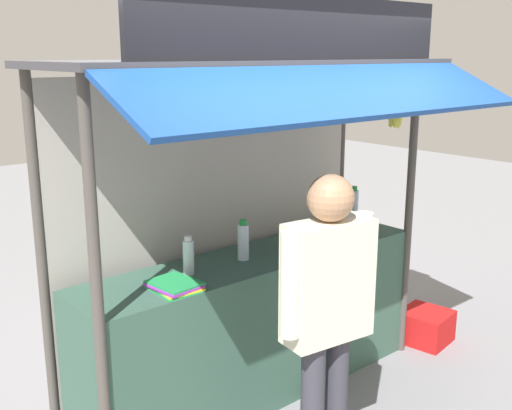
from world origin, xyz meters
The scene contains 12 objects.
ground_plane centered at (0.00, 0.00, 0.00)m, with size 20.00×20.00×0.00m, color gray.
stall_counter centered at (0.00, 0.00, 0.49)m, with size 2.52×0.57×0.98m, color #385B4C.
stall_structure centered at (0.00, 0.09, 1.55)m, with size 2.72×1.43×2.59m.
water_bottle_front_left centered at (-0.10, 0.01, 1.10)m, with size 0.07×0.07×0.27m.
water_bottle_center centered at (-0.52, 0.02, 1.09)m, with size 0.07×0.07×0.24m.
water_bottle_back_right centered at (1.15, 0.17, 1.11)m, with size 0.08×0.08×0.28m.
magazine_stack_right centered at (-0.72, -0.13, 1.00)m, with size 0.26×0.31×0.04m.
magazine_stack_left centered at (0.43, -0.16, 1.01)m, with size 0.24×0.27×0.06m.
banana_bunch_inner_right centered at (0.68, -0.38, 1.94)m, with size 0.11×0.11×0.26m.
banana_bunch_leftmost centered at (0.90, -0.38, 1.87)m, with size 0.12×0.11×0.32m.
vendor_person centered at (-0.26, -0.88, 1.02)m, with size 0.64×0.27×1.69m.
plastic_crate centered at (1.53, -0.32, 0.13)m, with size 0.36×0.36×0.26m, color red.
Camera 1 is at (-2.48, -2.90, 2.28)m, focal length 42.99 mm.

